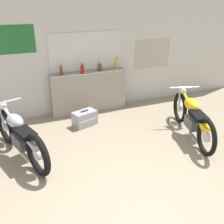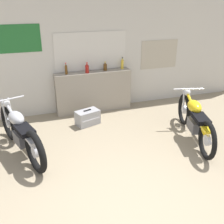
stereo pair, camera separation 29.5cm
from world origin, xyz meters
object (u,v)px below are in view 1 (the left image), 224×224
at_px(bottle_center, 100,67).
at_px(motorcycle_yellow, 192,117).
at_px(bottle_left_center, 82,69).
at_px(hard_case_silver, 85,118).
at_px(bottle_right_center, 117,64).
at_px(bottle_leftmost, 61,70).
at_px(motorcycle_silver, 20,136).

height_order(bottle_center, motorcycle_yellow, bottle_center).
bearing_deg(bottle_left_center, motorcycle_yellow, -49.61).
xyz_separation_m(bottle_left_center, bottle_center, (0.46, 0.08, -0.02)).
relative_size(motorcycle_yellow, hard_case_silver, 3.46).
bearing_deg(bottle_left_center, hard_case_silver, -105.45).
bearing_deg(motorcycle_yellow, bottle_right_center, 110.26).
bearing_deg(hard_case_silver, bottle_left_center, 74.55).
height_order(bottle_leftmost, hard_case_silver, bottle_leftmost).
distance_m(bottle_right_center, motorcycle_silver, 3.00).
distance_m(bottle_center, bottle_right_center, 0.45).
bearing_deg(hard_case_silver, bottle_center, 48.99).
relative_size(bottle_right_center, motorcycle_silver, 0.15).
bearing_deg(bottle_right_center, hard_case_silver, -145.14).
relative_size(bottle_left_center, bottle_right_center, 0.86).
distance_m(bottle_center, motorcycle_silver, 2.63).
bearing_deg(bottle_center, bottle_right_center, 2.18).
xyz_separation_m(bottle_center, hard_case_silver, (-0.65, -0.74, -0.92)).
bearing_deg(bottle_left_center, bottle_center, 9.74).
distance_m(bottle_center, motorcycle_yellow, 2.45).
distance_m(bottle_left_center, motorcycle_yellow, 2.66).
bearing_deg(bottle_leftmost, motorcycle_yellow, -42.99).
height_order(motorcycle_yellow, motorcycle_silver, motorcycle_silver).
relative_size(bottle_leftmost, bottle_right_center, 0.93).
xyz_separation_m(motorcycle_yellow, motorcycle_silver, (-3.24, 0.51, 0.00)).
bearing_deg(bottle_left_center, motorcycle_silver, -137.59).
xyz_separation_m(bottle_left_center, motorcycle_yellow, (1.66, -1.96, -0.67)).
xyz_separation_m(bottle_leftmost, bottle_right_center, (1.38, 0.06, 0.01)).
bearing_deg(motorcycle_silver, bottle_leftmost, 53.41).
bearing_deg(bottle_right_center, bottle_center, -177.82).
xyz_separation_m(bottle_center, bottle_right_center, (0.44, 0.02, 0.03)).
distance_m(bottle_leftmost, bottle_center, 0.94).
bearing_deg(bottle_left_center, bottle_leftmost, 175.14).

